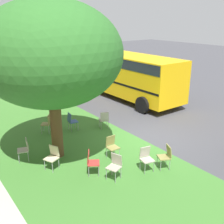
% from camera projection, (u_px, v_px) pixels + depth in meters
% --- Properties ---
extents(ground, '(80.00, 80.00, 0.00)m').
position_uv_depth(ground, '(144.00, 138.00, 12.22)').
color(ground, '#424247').
extents(grass_verge, '(48.00, 6.00, 0.01)m').
position_uv_depth(grass_verge, '(84.00, 159.00, 10.42)').
color(grass_verge, '#3D752D').
rests_on(grass_verge, ground).
extents(street_tree, '(5.07, 5.07, 5.84)m').
position_uv_depth(street_tree, '(51.00, 54.00, 9.36)').
color(street_tree, brown).
rests_on(street_tree, ground).
extents(chair_0, '(0.50, 0.50, 0.88)m').
position_uv_depth(chair_0, '(146.00, 157.00, 9.49)').
color(chair_0, '#ADA393').
rests_on(chair_0, ground).
extents(chair_1, '(0.47, 0.47, 0.88)m').
position_uv_depth(chair_1, '(72.00, 120.00, 12.87)').
color(chair_1, '#335184').
rests_on(chair_1, ground).
extents(chair_2, '(0.44, 0.43, 0.88)m').
position_uv_depth(chair_2, '(112.00, 145.00, 10.37)').
color(chair_2, olive).
rests_on(chair_2, ground).
extents(chair_3, '(0.52, 0.53, 0.88)m').
position_uv_depth(chair_3, '(25.00, 148.00, 10.15)').
color(chair_3, '#ADA393').
rests_on(chair_3, ground).
extents(chair_4, '(0.53, 0.54, 0.88)m').
position_uv_depth(chair_4, '(115.00, 165.00, 9.01)').
color(chair_4, '#ADA393').
rests_on(chair_4, ground).
extents(chair_5, '(0.55, 0.56, 0.88)m').
position_uv_depth(chair_5, '(166.00, 155.00, 9.63)').
color(chair_5, olive).
rests_on(chair_5, ground).
extents(chair_6, '(0.57, 0.58, 0.88)m').
position_uv_depth(chair_6, '(91.00, 161.00, 9.23)').
color(chair_6, '#B7332D').
rests_on(chair_6, ground).
extents(chair_7, '(0.58, 0.58, 0.88)m').
position_uv_depth(chair_7, '(47.00, 122.00, 12.59)').
color(chair_7, olive).
rests_on(chair_7, ground).
extents(chair_8, '(0.55, 0.55, 0.88)m').
position_uv_depth(chair_8, '(53.00, 156.00, 9.58)').
color(chair_8, beige).
rests_on(chair_8, ground).
extents(chair_9, '(0.53, 0.53, 0.88)m').
position_uv_depth(chair_9, '(104.00, 119.00, 13.04)').
color(chair_9, '#ADA393').
rests_on(chair_9, ground).
extents(school_bus, '(10.40, 2.80, 2.88)m').
position_uv_depth(school_bus, '(117.00, 69.00, 18.51)').
color(school_bus, yellow).
rests_on(school_bus, ground).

